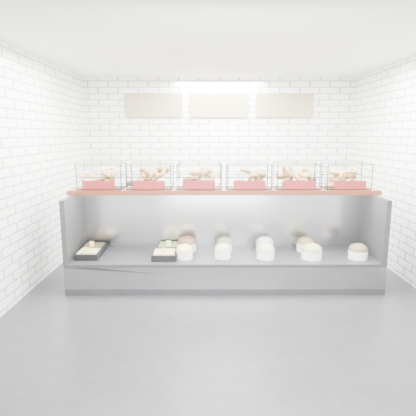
{
  "coord_description": "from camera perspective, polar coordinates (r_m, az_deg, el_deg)",
  "views": [
    {
      "loc": [
        -0.23,
        -4.93,
        1.98
      ],
      "look_at": [
        -0.21,
        0.45,
        1.0
      ],
      "focal_mm": 35.0,
      "sensor_mm": 36.0,
      "label": 1
    }
  ],
  "objects": [
    {
      "name": "room_shell",
      "position": [
        5.54,
        2.23,
        11.1
      ],
      "size": [
        5.02,
        5.51,
        3.01
      ],
      "color": "white",
      "rests_on": "ground"
    },
    {
      "name": "prep_counter",
      "position": [
        7.52,
        1.53,
        -1.29
      ],
      "size": [
        4.0,
        0.6,
        1.2
      ],
      "color": "#93969B",
      "rests_on": "ground"
    },
    {
      "name": "display_case",
      "position": [
        5.53,
        2.32,
        -7.07
      ],
      "size": [
        4.0,
        0.9,
        1.2
      ],
      "color": "black",
      "rests_on": "ground"
    },
    {
      "name": "bagel_shelf",
      "position": [
        5.49,
        2.21,
        4.11
      ],
      "size": [
        4.1,
        0.5,
        0.4
      ],
      "color": "#3F180D",
      "rests_on": "display_case"
    },
    {
      "name": "ground",
      "position": [
        5.32,
        2.36,
        -11.55
      ],
      "size": [
        5.5,
        5.5,
        0.0
      ],
      "primitive_type": "plane",
      "color": "black",
      "rests_on": "ground"
    }
  ]
}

